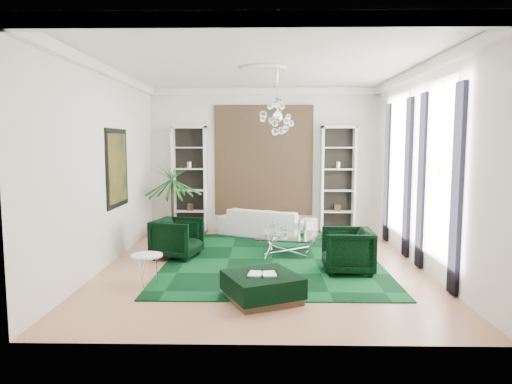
{
  "coord_description": "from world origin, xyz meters",
  "views": [
    {
      "loc": [
        0.03,
        -8.63,
        2.36
      ],
      "look_at": [
        -0.15,
        0.5,
        1.38
      ],
      "focal_mm": 32.0,
      "sensor_mm": 36.0,
      "label": 1
    }
  ],
  "objects_px": {
    "side_table": "(147,270)",
    "coffee_table": "(288,245)",
    "sofa": "(267,223)",
    "palm": "(172,190)",
    "ottoman_front": "(262,287)",
    "armchair_right": "(347,251)",
    "ottoman_side": "(184,235)",
    "armchair_left": "(177,238)"
  },
  "relations": [
    {
      "from": "armchair_left",
      "to": "ottoman_front",
      "type": "bearing_deg",
      "value": -131.64
    },
    {
      "from": "sofa",
      "to": "armchair_right",
      "type": "height_order",
      "value": "armchair_right"
    },
    {
      "from": "sofa",
      "to": "armchair_right",
      "type": "distance_m",
      "value": 3.57
    },
    {
      "from": "armchair_right",
      "to": "ottoman_front",
      "type": "bearing_deg",
      "value": -43.92
    },
    {
      "from": "sofa",
      "to": "palm",
      "type": "bearing_deg",
      "value": 28.35
    },
    {
      "from": "coffee_table",
      "to": "ottoman_side",
      "type": "xyz_separation_m",
      "value": [
        -2.42,
        1.05,
        -0.01
      ]
    },
    {
      "from": "coffee_table",
      "to": "armchair_right",
      "type": "bearing_deg",
      "value": -53.83
    },
    {
      "from": "ottoman_side",
      "to": "armchair_right",
      "type": "bearing_deg",
      "value": -35.35
    },
    {
      "from": "palm",
      "to": "ottoman_front",
      "type": "bearing_deg",
      "value": -63.66
    },
    {
      "from": "armchair_right",
      "to": "coffee_table",
      "type": "distance_m",
      "value": 1.73
    },
    {
      "from": "armchair_left",
      "to": "armchair_right",
      "type": "distance_m",
      "value": 3.47
    },
    {
      "from": "sofa",
      "to": "coffee_table",
      "type": "distance_m",
      "value": 1.93
    },
    {
      "from": "armchair_right",
      "to": "palm",
      "type": "height_order",
      "value": "palm"
    },
    {
      "from": "ottoman_front",
      "to": "palm",
      "type": "bearing_deg",
      "value": 116.34
    },
    {
      "from": "side_table",
      "to": "coffee_table",
      "type": "bearing_deg",
      "value": 41.45
    },
    {
      "from": "armchair_right",
      "to": "coffee_table",
      "type": "height_order",
      "value": "armchair_right"
    },
    {
      "from": "armchair_right",
      "to": "coffee_table",
      "type": "relative_size",
      "value": 0.75
    },
    {
      "from": "armchair_left",
      "to": "armchair_right",
      "type": "relative_size",
      "value": 1.0
    },
    {
      "from": "sofa",
      "to": "side_table",
      "type": "xyz_separation_m",
      "value": [
        -2.03,
        -4.05,
        -0.1
      ]
    },
    {
      "from": "ottoman_side",
      "to": "armchair_left",
      "type": "bearing_deg",
      "value": -85.14
    },
    {
      "from": "coffee_table",
      "to": "ottoman_front",
      "type": "relative_size",
      "value": 1.2
    },
    {
      "from": "palm",
      "to": "coffee_table",
      "type": "bearing_deg",
      "value": -31.1
    },
    {
      "from": "armchair_right",
      "to": "side_table",
      "type": "height_order",
      "value": "armchair_right"
    },
    {
      "from": "armchair_right",
      "to": "palm",
      "type": "distance_m",
      "value": 4.96
    },
    {
      "from": "ottoman_front",
      "to": "palm",
      "type": "xyz_separation_m",
      "value": [
        -2.26,
        4.57,
        1.0
      ]
    },
    {
      "from": "sofa",
      "to": "ottoman_side",
      "type": "relative_size",
      "value": 2.66
    },
    {
      "from": "sofa",
      "to": "palm",
      "type": "distance_m",
      "value": 2.52
    },
    {
      "from": "ottoman_front",
      "to": "side_table",
      "type": "xyz_separation_m",
      "value": [
        -1.92,
        0.72,
        0.05
      ]
    },
    {
      "from": "ottoman_front",
      "to": "sofa",
      "type": "bearing_deg",
      "value": 88.79
    },
    {
      "from": "ottoman_front",
      "to": "armchair_right",
      "type": "bearing_deg",
      "value": 44.17
    },
    {
      "from": "armchair_right",
      "to": "ottoman_front",
      "type": "xyz_separation_m",
      "value": [
        -1.54,
        -1.5,
        -0.21
      ]
    },
    {
      "from": "armchair_left",
      "to": "ottoman_side",
      "type": "height_order",
      "value": "armchair_left"
    },
    {
      "from": "sofa",
      "to": "coffee_table",
      "type": "relative_size",
      "value": 2.0
    },
    {
      "from": "ottoman_front",
      "to": "armchair_left",
      "type": "bearing_deg",
      "value": 124.8
    },
    {
      "from": "sofa",
      "to": "armchair_left",
      "type": "bearing_deg",
      "value": 73.71
    },
    {
      "from": "coffee_table",
      "to": "palm",
      "type": "xyz_separation_m",
      "value": [
        -2.8,
        1.69,
        0.99
      ]
    },
    {
      "from": "ottoman_front",
      "to": "palm",
      "type": "relative_size",
      "value": 0.42
    },
    {
      "from": "sofa",
      "to": "ottoman_front",
      "type": "xyz_separation_m",
      "value": [
        -0.1,
        -4.76,
        -0.15
      ]
    },
    {
      "from": "ottoman_side",
      "to": "palm",
      "type": "distance_m",
      "value": 1.25
    },
    {
      "from": "armchair_right",
      "to": "palm",
      "type": "relative_size",
      "value": 0.37
    },
    {
      "from": "sofa",
      "to": "coffee_table",
      "type": "xyz_separation_m",
      "value": [
        0.43,
        -1.88,
        -0.14
      ]
    },
    {
      "from": "sofa",
      "to": "ottoman_front",
      "type": "height_order",
      "value": "sofa"
    }
  ]
}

